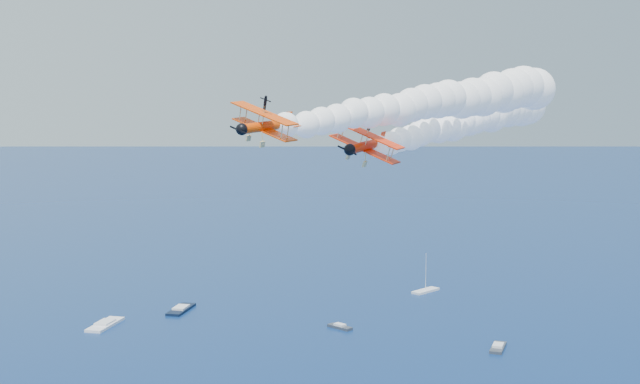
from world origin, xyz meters
TOP-DOWN VIEW (x-y plane):
  - biplane_lead at (15.33, 25.25)m, footprint 12.06×13.29m
  - biplane_trail at (-0.53, 18.76)m, footprint 9.58×11.07m
  - smoke_trail_lead at (39.98, 37.89)m, footprint 57.63×48.33m
  - smoke_trail_trail at (25.89, 27.08)m, footprint 57.07×35.95m

SIDE VIEW (x-z plane):
  - biplane_lead at x=15.33m, z-range 50.31..59.27m
  - smoke_trail_lead at x=39.98m, z-range 51.73..62.03m
  - biplane_trail at x=-0.53m, z-range 53.83..61.27m
  - smoke_trail_trail at x=25.89m, z-range 54.49..64.79m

